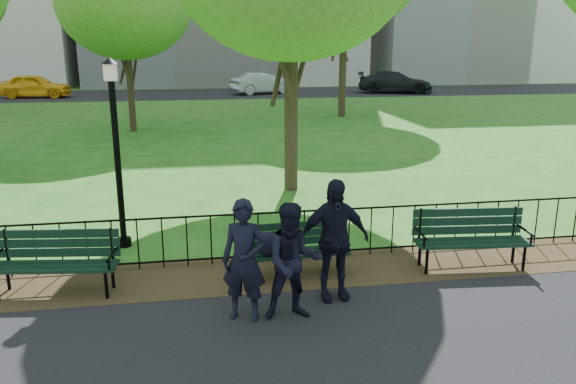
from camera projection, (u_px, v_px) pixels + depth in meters
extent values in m
plane|color=#265F19|center=(290.00, 315.00, 7.82)|extent=(120.00, 120.00, 0.00)
cube|color=#332515|center=(274.00, 272.00, 9.24)|extent=(60.00, 1.60, 0.01)
cube|color=black|center=(209.00, 94.00, 41.15)|extent=(70.00, 9.00, 0.01)
cylinder|color=black|center=(270.00, 213.00, 9.50)|extent=(24.00, 0.04, 0.04)
cylinder|color=black|center=(270.00, 255.00, 9.69)|extent=(24.00, 0.04, 0.04)
cylinder|color=black|center=(270.00, 237.00, 9.61)|extent=(0.02, 0.02, 0.90)
cube|color=black|center=(298.00, 253.00, 8.99)|extent=(1.66, 0.51, 0.04)
cube|color=black|center=(295.00, 229.00, 9.13)|extent=(1.64, 0.11, 0.41)
cylinder|color=black|center=(256.00, 272.00, 8.75)|extent=(0.05, 0.05, 0.41)
cylinder|color=black|center=(344.00, 265.00, 9.04)|extent=(0.05, 0.05, 0.41)
cylinder|color=black|center=(253.00, 264.00, 9.06)|extent=(0.05, 0.05, 0.41)
cylinder|color=black|center=(338.00, 257.00, 9.35)|extent=(0.05, 0.05, 0.41)
cylinder|color=black|center=(250.00, 247.00, 8.79)|extent=(0.06, 0.51, 0.04)
cylinder|color=black|center=(345.00, 240.00, 9.11)|extent=(0.06, 0.51, 0.04)
ellipsoid|color=black|center=(268.00, 244.00, 8.75)|extent=(0.37, 0.27, 0.40)
cube|color=black|center=(55.00, 267.00, 8.32)|extent=(1.87, 0.72, 0.04)
cube|color=black|center=(58.00, 238.00, 8.48)|extent=(1.81, 0.27, 0.46)
cylinder|color=black|center=(106.00, 285.00, 8.23)|extent=(0.05, 0.05, 0.46)
cylinder|color=black|center=(8.00, 277.00, 8.52)|extent=(0.05, 0.05, 0.46)
cylinder|color=black|center=(113.00, 275.00, 8.58)|extent=(0.05, 0.05, 0.46)
cylinder|color=black|center=(112.00, 254.00, 8.30)|extent=(0.11, 0.57, 0.04)
cube|color=black|center=(472.00, 242.00, 9.28)|extent=(1.92, 0.67, 0.04)
cube|color=black|center=(468.00, 217.00, 9.44)|extent=(1.88, 0.21, 0.47)
cylinder|color=black|center=(427.00, 262.00, 9.09)|extent=(0.05, 0.05, 0.47)
cylinder|color=black|center=(524.00, 259.00, 9.22)|extent=(0.05, 0.05, 0.47)
cylinder|color=black|center=(420.00, 253.00, 9.46)|extent=(0.05, 0.05, 0.47)
cylinder|color=black|center=(513.00, 250.00, 9.58)|extent=(0.05, 0.05, 0.47)
cylinder|color=black|center=(420.00, 233.00, 9.16)|extent=(0.09, 0.59, 0.04)
cylinder|color=black|center=(526.00, 230.00, 9.29)|extent=(0.09, 0.59, 0.04)
cylinder|color=black|center=(124.00, 242.00, 10.44)|extent=(0.27, 0.27, 0.15)
cylinder|color=black|center=(118.00, 165.00, 10.06)|extent=(0.12, 0.12, 3.08)
cube|color=beige|center=(110.00, 72.00, 9.64)|extent=(0.21, 0.21, 0.29)
cone|color=black|center=(110.00, 61.00, 9.59)|extent=(0.31, 0.31, 0.12)
cylinder|color=#2D2116|center=(291.00, 122.00, 14.03)|extent=(0.34, 0.34, 3.48)
cylinder|color=#2D2116|center=(131.00, 93.00, 23.44)|extent=(0.28, 0.28, 3.21)
ellipsoid|color=#408828|center=(124.00, 2.00, 22.50)|extent=(5.41, 5.41, 4.60)
cylinder|color=#2D2116|center=(343.00, 71.00, 28.05)|extent=(0.36, 0.36, 4.50)
imported|color=black|center=(244.00, 260.00, 7.50)|extent=(0.71, 0.58, 1.68)
imported|color=black|center=(293.00, 262.00, 7.52)|extent=(0.80, 0.42, 1.63)
imported|color=black|center=(333.00, 240.00, 8.10)|extent=(1.08, 0.47, 1.81)
imported|color=yellow|center=(35.00, 86.00, 37.87)|extent=(4.80, 2.26, 1.59)
imported|color=#B4B6BC|center=(262.00, 83.00, 40.65)|extent=(4.90, 3.13, 1.52)
imported|color=black|center=(395.00, 82.00, 41.38)|extent=(5.83, 3.81, 1.57)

